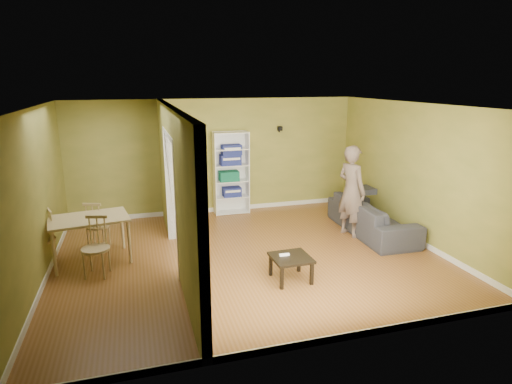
# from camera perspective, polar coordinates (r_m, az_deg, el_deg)

# --- Properties ---
(room_shell) EXTENTS (6.50, 6.50, 6.50)m
(room_shell) POSITION_cam_1_polar(r_m,az_deg,el_deg) (7.18, -1.09, 1.04)
(room_shell) COLOR brown
(room_shell) RESTS_ON ground
(partition) EXTENTS (0.22, 5.50, 2.60)m
(partition) POSITION_cam_1_polar(r_m,az_deg,el_deg) (6.97, -10.66, 0.37)
(partition) COLOR #A19740
(partition) RESTS_ON ground
(wall_speaker) EXTENTS (0.10, 0.10, 0.10)m
(wall_speaker) POSITION_cam_1_polar(r_m,az_deg,el_deg) (10.05, 3.21, 8.45)
(wall_speaker) COLOR black
(wall_speaker) RESTS_ON room_shell
(sofa) EXTENTS (2.35, 1.06, 0.88)m
(sofa) POSITION_cam_1_polar(r_m,az_deg,el_deg) (8.87, 15.23, -2.55)
(sofa) COLOR black
(sofa) RESTS_ON ground
(person) EXTENTS (0.91, 0.80, 2.11)m
(person) POSITION_cam_1_polar(r_m,az_deg,el_deg) (8.49, 12.66, 1.14)
(person) COLOR slate
(person) RESTS_ON ground
(bookshelf) EXTENTS (0.79, 0.35, 1.88)m
(bookshelf) POSITION_cam_1_polar(r_m,az_deg,el_deg) (9.79, -3.40, 2.59)
(bookshelf) COLOR white
(bookshelf) RESTS_ON ground
(paper_box_navy_a) EXTENTS (0.41, 0.27, 0.21)m
(paper_box_navy_a) POSITION_cam_1_polar(r_m,az_deg,el_deg) (9.85, -3.25, 0.05)
(paper_box_navy_a) COLOR navy
(paper_box_navy_a) RESTS_ON bookshelf
(paper_box_teal) EXTENTS (0.44, 0.28, 0.22)m
(paper_box_teal) POSITION_cam_1_polar(r_m,az_deg,el_deg) (9.74, -3.64, 2.15)
(paper_box_teal) COLOR #179072
(paper_box_teal) RESTS_ON bookshelf
(paper_box_navy_b) EXTENTS (0.46, 0.30, 0.23)m
(paper_box_navy_b) POSITION_cam_1_polar(r_m,az_deg,el_deg) (9.68, -3.46, 4.32)
(paper_box_navy_b) COLOR navy
(paper_box_navy_b) RESTS_ON bookshelf
(paper_box_navy_c) EXTENTS (0.43, 0.28, 0.22)m
(paper_box_navy_c) POSITION_cam_1_polar(r_m,az_deg,el_deg) (9.65, -3.31, 5.59)
(paper_box_navy_c) COLOR navy
(paper_box_navy_c) RESTS_ON bookshelf
(coffee_table) EXTENTS (0.58, 0.58, 0.39)m
(coffee_table) POSITION_cam_1_polar(r_m,az_deg,el_deg) (6.64, 4.68, -9.03)
(coffee_table) COLOR black
(coffee_table) RESTS_ON ground
(game_controller) EXTENTS (0.16, 0.04, 0.03)m
(game_controller) POSITION_cam_1_polar(r_m,az_deg,el_deg) (6.64, 3.80, -8.34)
(game_controller) COLOR white
(game_controller) RESTS_ON coffee_table
(dining_table) EXTENTS (1.25, 0.83, 0.78)m
(dining_table) POSITION_cam_1_polar(r_m,az_deg,el_deg) (7.67, -21.39, -3.74)
(dining_table) COLOR tan
(dining_table) RESTS_ON ground
(chair_left) EXTENTS (0.55, 0.55, 0.95)m
(chair_left) POSITION_cam_1_polar(r_m,az_deg,el_deg) (7.89, -26.70, -5.59)
(chair_left) COLOR tan
(chair_left) RESTS_ON ground
(chair_near) EXTENTS (0.53, 0.53, 0.95)m
(chair_near) POSITION_cam_1_polar(r_m,az_deg,el_deg) (7.16, -20.64, -6.90)
(chair_near) COLOR tan
(chair_near) RESTS_ON ground
(chair_far) EXTENTS (0.52, 0.52, 0.91)m
(chair_far) POSITION_cam_1_polar(r_m,az_deg,el_deg) (8.30, -20.37, -4.08)
(chair_far) COLOR tan
(chair_far) RESTS_ON ground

